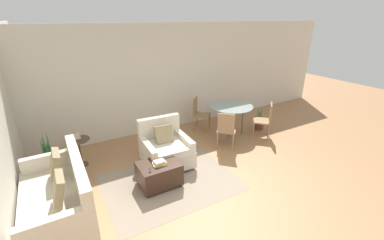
% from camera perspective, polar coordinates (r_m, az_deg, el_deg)
% --- Properties ---
extents(ground_plane, '(20.00, 20.00, 0.00)m').
position_cam_1_polar(ground_plane, '(4.65, 7.59, -16.50)').
color(ground_plane, '#A3754C').
extents(wall_back, '(12.00, 0.06, 2.75)m').
position_cam_1_polar(wall_back, '(6.67, -8.98, 8.74)').
color(wall_back, beige).
rests_on(wall_back, ground_plane).
extents(area_rug, '(2.40, 1.82, 0.01)m').
position_cam_1_polar(area_rug, '(4.96, -4.86, -13.51)').
color(area_rug, gray).
rests_on(area_rug, ground_plane).
extents(couch, '(0.91, 1.82, 0.96)m').
position_cam_1_polar(couch, '(4.48, -27.40, -15.61)').
color(couch, beige).
rests_on(couch, ground_plane).
extents(armchair, '(0.94, 0.96, 0.94)m').
position_cam_1_polar(armchair, '(5.34, -5.86, -6.42)').
color(armchair, beige).
rests_on(armchair, ground_plane).
extents(ottoman, '(0.72, 0.56, 0.45)m').
position_cam_1_polar(ottoman, '(4.78, -7.34, -11.67)').
color(ottoman, '#382319').
rests_on(ottoman, ground_plane).
extents(book_stack, '(0.25, 0.20, 0.08)m').
position_cam_1_polar(book_stack, '(4.62, -7.24, -9.43)').
color(book_stack, beige).
rests_on(book_stack, ottoman).
extents(tv_remote_primary, '(0.10, 0.16, 0.01)m').
position_cam_1_polar(tv_remote_primary, '(4.51, -9.33, -10.91)').
color(tv_remote_primary, black).
rests_on(tv_remote_primary, ottoman).
extents(potted_plant, '(0.37, 0.37, 0.97)m').
position_cam_1_polar(potted_plant, '(5.73, -28.94, -8.44)').
color(potted_plant, maroon).
rests_on(potted_plant, ground_plane).
extents(side_table, '(0.45, 0.45, 0.59)m').
position_cam_1_polar(side_table, '(5.71, -23.77, -5.55)').
color(side_table, '#4C3828').
rests_on(side_table, ground_plane).
extents(picture_frame, '(0.13, 0.06, 0.16)m').
position_cam_1_polar(picture_frame, '(5.60, -24.16, -3.23)').
color(picture_frame, '#8C6647').
rests_on(picture_frame, side_table).
extents(dining_table, '(1.09, 1.09, 0.76)m').
position_cam_1_polar(dining_table, '(6.64, 8.75, 2.40)').
color(dining_table, '#8C9E99').
rests_on(dining_table, ground_plane).
extents(dining_chair_near_left, '(0.59, 0.59, 0.90)m').
position_cam_1_polar(dining_chair_near_left, '(5.90, 7.64, -1.77)').
color(dining_chair_near_left, '#93704C').
rests_on(dining_chair_near_left, ground_plane).
extents(dining_chair_near_right, '(0.59, 0.59, 0.90)m').
position_cam_1_polar(dining_chair_near_right, '(6.67, 16.05, 0.40)').
color(dining_chair_near_right, '#93704C').
rests_on(dining_chair_near_right, ground_plane).
extents(dining_chair_far_left, '(0.59, 0.59, 0.90)m').
position_cam_1_polar(dining_chair_far_left, '(6.83, 1.47, 1.81)').
color(dining_chair_far_left, '#93704C').
rests_on(dining_chair_far_left, ground_plane).
extents(potted_plant_small, '(0.26, 0.26, 0.64)m').
position_cam_1_polar(potted_plant_small, '(7.24, 14.63, -0.45)').
color(potted_plant_small, brown).
rests_on(potted_plant_small, ground_plane).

